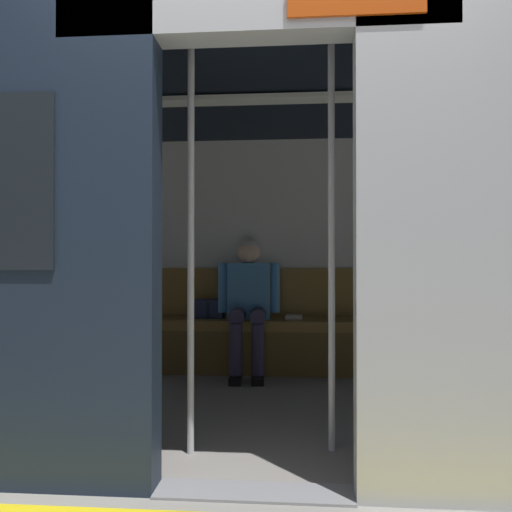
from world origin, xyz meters
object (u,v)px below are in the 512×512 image
bench_seat (276,332)px  grab_pole_door (191,247)px  handbag (209,309)px  book (294,317)px  person_seated (249,295)px  train_car (263,185)px  grab_pole_far (332,247)px

bench_seat → grab_pole_door: (0.36, 1.94, 0.70)m
handbag → book: handbag is taller
person_seated → handbag: (0.37, -0.10, -0.13)m
train_car → grab_pole_door: bearing=69.2°
bench_seat → grab_pole_door: size_ratio=1.18×
bench_seat → book: book is taller
handbag → grab_pole_door: 2.06m
train_car → book: train_car is taller
book → grab_pole_far: 2.02m
bench_seat → grab_pole_far: bearing=101.2°
bench_seat → grab_pole_door: 2.09m
train_car → handbag: (0.57, -1.16, -0.94)m
person_seated → book: person_seated is taller
person_seated → bench_seat: bearing=-168.0°
book → train_car: bearing=81.8°
grab_pole_door → grab_pole_far: (-0.73, -0.10, 0.00)m
grab_pole_door → book: bearing=-104.3°
grab_pole_door → grab_pole_far: 0.73m
book → person_seated: bearing=21.2°
person_seated → handbag: person_seated is taller
grab_pole_door → grab_pole_far: bearing=-172.1°
handbag → bench_seat: bearing=175.3°
handbag → book: 0.77m
bench_seat → grab_pole_far: grab_pole_far is taller
bench_seat → book: (-0.15, -0.09, 0.13)m
train_car → book: bearing=-99.5°
grab_pole_door → handbag: bearing=-82.9°
person_seated → grab_pole_far: grab_pole_far is taller
book → bench_seat: bearing=32.3°
book → grab_pole_far: bearing=97.5°
handbag → grab_pole_far: 2.18m
train_car → bench_seat: bearing=-92.4°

